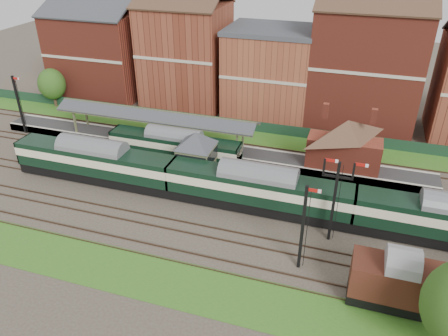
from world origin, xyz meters
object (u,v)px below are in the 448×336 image
(signal_box, at_px, (197,156))
(platform_railcar, at_px, (175,146))
(semaphore_bracket, at_px, (335,197))
(goods_van_a, at_px, (397,282))
(dmu_train, at_px, (258,189))

(signal_box, relative_size, platform_railcar, 0.38)
(semaphore_bracket, distance_m, goods_van_a, 8.76)
(semaphore_bracket, xyz_separation_m, goods_van_a, (5.39, -6.50, -2.33))
(signal_box, relative_size, goods_van_a, 0.89)
(platform_railcar, relative_size, goods_van_a, 2.36)
(platform_railcar, bearing_deg, signal_box, -38.79)
(signal_box, height_order, dmu_train, signal_box)
(dmu_train, bearing_deg, semaphore_bracket, -18.66)
(signal_box, distance_m, dmu_train, 8.33)
(dmu_train, bearing_deg, goods_van_a, -35.12)
(semaphore_bracket, relative_size, goods_van_a, 1.21)
(signal_box, bearing_deg, dmu_train, -23.06)
(semaphore_bracket, bearing_deg, signal_box, 159.08)
(signal_box, xyz_separation_m, goods_van_a, (20.43, -12.25, -0.88))
(semaphore_bracket, height_order, platform_railcar, semaphore_bracket)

